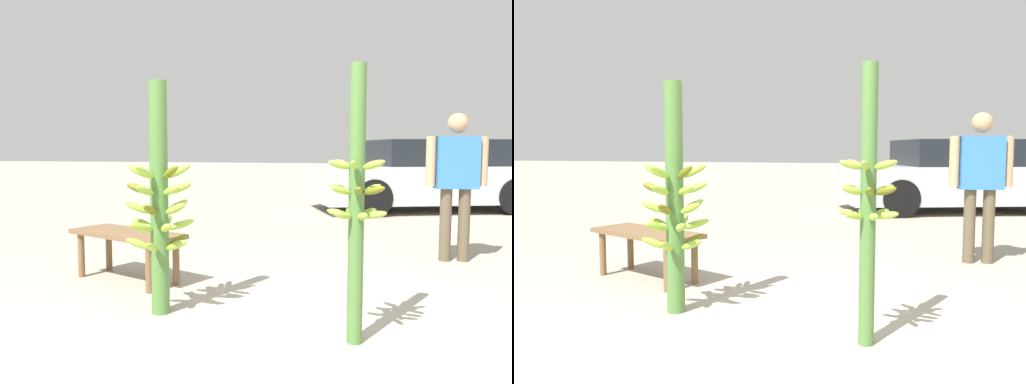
% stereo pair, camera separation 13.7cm
% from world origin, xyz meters
% --- Properties ---
extents(ground_plane, '(80.00, 80.00, 0.00)m').
position_xyz_m(ground_plane, '(0.00, 0.00, 0.00)').
color(ground_plane, '#A89E8C').
extents(banana_stalk_left, '(0.49, 0.50, 1.65)m').
position_xyz_m(banana_stalk_left, '(-0.79, 0.39, 0.81)').
color(banana_stalk_left, '#4C7A38').
rests_on(banana_stalk_left, ground_plane).
extents(banana_stalk_center, '(0.37, 0.37, 1.68)m').
position_xyz_m(banana_stalk_center, '(0.59, 0.17, 0.86)').
color(banana_stalk_center, '#4C7A38').
rests_on(banana_stalk_center, ground_plane).
extents(vendor_person, '(0.64, 0.26, 1.55)m').
position_xyz_m(vendor_person, '(1.48, 2.71, 0.92)').
color(vendor_person, brown).
rests_on(vendor_person, ground_plane).
extents(market_bench, '(1.19, 0.80, 0.45)m').
position_xyz_m(market_bench, '(-1.46, 1.13, 0.37)').
color(market_bench, brown).
rests_on(market_bench, ground_plane).
extents(parked_car, '(4.58, 3.18, 1.36)m').
position_xyz_m(parked_car, '(1.53, 7.29, 0.66)').
color(parked_car, '#B7B7BC').
rests_on(parked_car, ground_plane).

